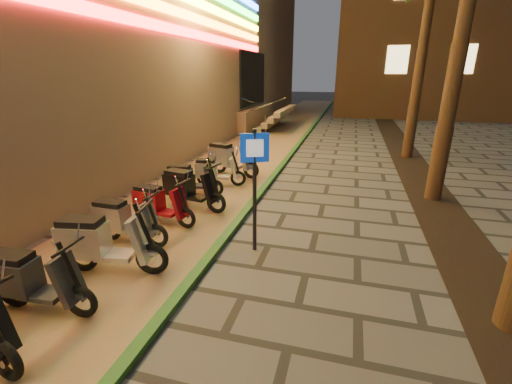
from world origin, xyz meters
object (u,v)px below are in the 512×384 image
(scooter_4, at_px, (29,280))
(pedestrian_sign, at_px, (255,175))
(scooter_7, at_px, (158,203))
(scooter_10, at_px, (214,171))
(scooter_11, at_px, (228,158))
(scooter_8, at_px, (188,188))
(scooter_5, at_px, (100,243))
(scooter_9, at_px, (188,179))
(scooter_6, at_px, (122,220))

(scooter_4, bearing_deg, pedestrian_sign, 40.65)
(scooter_7, bearing_deg, scooter_10, 94.13)
(scooter_10, distance_m, scooter_11, 1.23)
(pedestrian_sign, bearing_deg, scooter_8, 117.90)
(scooter_5, relative_size, scooter_9, 1.17)
(pedestrian_sign, xyz_separation_m, scooter_10, (-2.20, 3.44, -1.03))
(scooter_9, height_order, scooter_10, scooter_9)
(scooter_11, bearing_deg, scooter_7, -76.69)
(scooter_6, height_order, scooter_10, scooter_6)
(scooter_4, distance_m, scooter_7, 3.13)
(pedestrian_sign, bearing_deg, scooter_11, 90.41)
(pedestrian_sign, bearing_deg, scooter_4, -160.26)
(pedestrian_sign, bearing_deg, scooter_5, -172.87)
(scooter_4, distance_m, scooter_5, 1.13)
(scooter_6, bearing_deg, pedestrian_sign, 9.44)
(scooter_11, bearing_deg, pedestrian_sign, -48.67)
(scooter_4, xyz_separation_m, scooter_5, (0.29, 1.09, 0.06))
(scooter_5, xyz_separation_m, scooter_9, (-0.31, 3.88, -0.08))
(scooter_7, relative_size, scooter_10, 1.04)
(scooter_5, bearing_deg, scooter_10, 78.52)
(pedestrian_sign, relative_size, scooter_9, 1.48)
(scooter_4, height_order, scooter_10, scooter_4)
(scooter_7, height_order, scooter_8, scooter_8)
(scooter_5, bearing_deg, pedestrian_sign, 21.02)
(pedestrian_sign, height_order, scooter_7, pedestrian_sign)
(scooter_4, bearing_deg, scooter_7, 83.65)
(scooter_7, bearing_deg, scooter_4, -84.26)
(scooter_9, distance_m, scooter_10, 1.03)
(scooter_5, xyz_separation_m, scooter_8, (0.09, 3.04, -0.03))
(pedestrian_sign, bearing_deg, scooter_10, 97.70)
(scooter_9, bearing_deg, pedestrian_sign, -51.92)
(scooter_7, distance_m, scooter_10, 2.81)
(scooter_10, height_order, scooter_11, scooter_11)
(pedestrian_sign, height_order, scooter_5, pedestrian_sign)
(pedestrian_sign, distance_m, scooter_10, 4.21)
(scooter_11, bearing_deg, scooter_8, -73.07)
(scooter_8, bearing_deg, scooter_10, 102.55)
(scooter_7, height_order, scooter_11, scooter_11)
(pedestrian_sign, relative_size, scooter_6, 1.47)
(scooter_4, height_order, scooter_7, scooter_4)
(scooter_6, bearing_deg, scooter_5, -71.21)
(scooter_11, bearing_deg, scooter_9, -83.14)
(scooter_5, relative_size, scooter_6, 1.16)
(scooter_5, distance_m, scooter_9, 3.89)
(scooter_4, bearing_deg, scooter_10, 82.89)
(scooter_4, xyz_separation_m, scooter_7, (0.13, 3.13, -0.02))
(scooter_4, height_order, scooter_9, scooter_4)
(pedestrian_sign, distance_m, scooter_4, 3.68)
(scooter_7, bearing_deg, scooter_9, 103.12)
(scooter_4, height_order, scooter_6, scooter_4)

